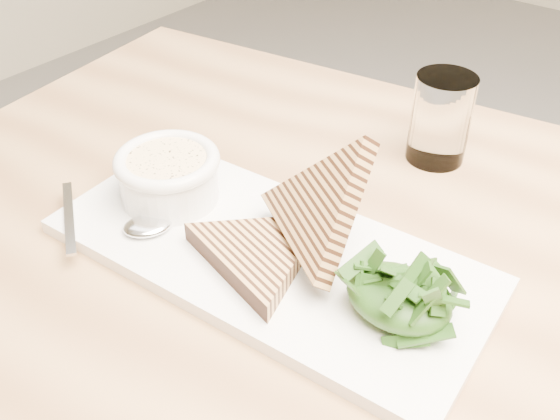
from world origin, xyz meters
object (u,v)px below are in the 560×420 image
Objects in this scene: platter at (267,254)px; soup_bowl at (170,182)px; table_top at (410,333)px; glass_near at (441,119)px.

platter is 0.14m from soup_bowl.
table_top is at bearing 8.01° from platter.
table_top is 12.26× the size of soup_bowl.
glass_near reaches higher than platter.
platter reaches higher than table_top.
soup_bowl reaches higher than table_top.
soup_bowl is (-0.28, -0.02, 0.06)m from table_top.
glass_near is at bearing 81.17° from platter.
table_top is 0.28m from glass_near.
platter is at bearing -0.02° from soup_bowl.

